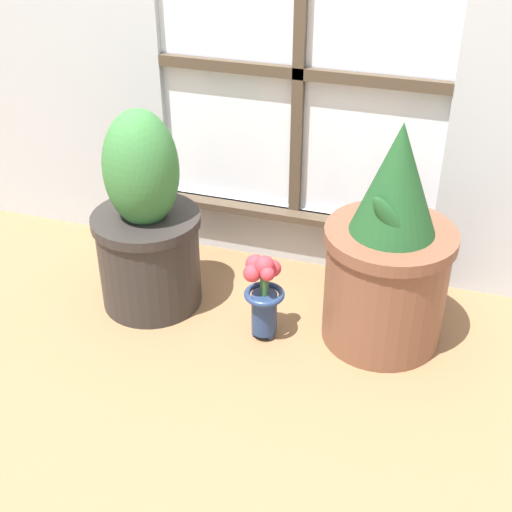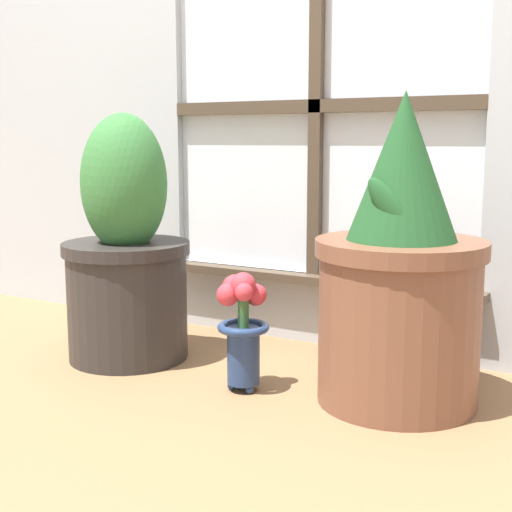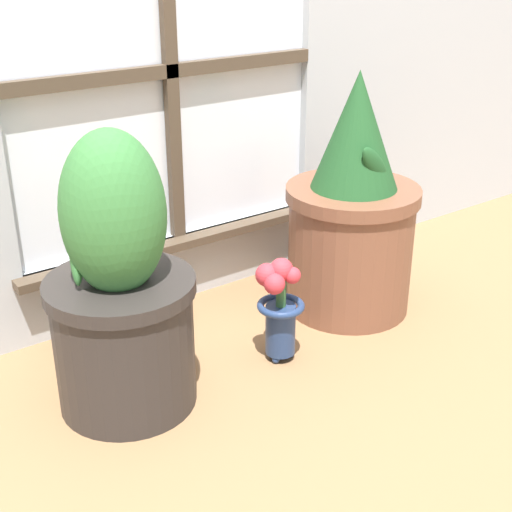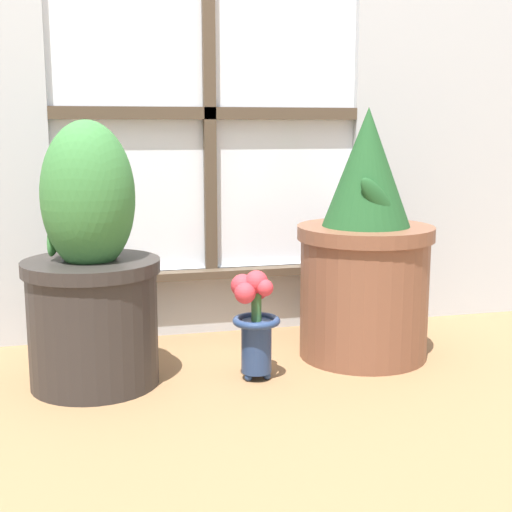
{
  "view_description": "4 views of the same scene",
  "coord_description": "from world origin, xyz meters",
  "views": [
    {
      "loc": [
        0.53,
        -1.54,
        1.36
      ],
      "look_at": [
        -0.01,
        0.14,
        0.24
      ],
      "focal_mm": 50.0,
      "sensor_mm": 36.0,
      "label": 1
    },
    {
      "loc": [
        0.86,
        -1.28,
        0.58
      ],
      "look_at": [
        0.03,
        0.14,
        0.31
      ],
      "focal_mm": 50.0,
      "sensor_mm": 36.0,
      "label": 2
    },
    {
      "loc": [
        -0.94,
        -1.15,
        1.0
      ],
      "look_at": [
        0.0,
        0.15,
        0.27
      ],
      "focal_mm": 50.0,
      "sensor_mm": 36.0,
      "label": 3
    },
    {
      "loc": [
        -0.39,
        -1.59,
        0.63
      ],
      "look_at": [
        0.05,
        0.17,
        0.3
      ],
      "focal_mm": 50.0,
      "sensor_mm": 36.0,
      "label": 4
    }
  ],
  "objects": [
    {
      "name": "ground_plane",
      "position": [
        0.0,
        0.0,
        0.0
      ],
      "size": [
        10.0,
        10.0,
        0.0
      ],
      "primitive_type": "plane",
      "color": "olive"
    },
    {
      "name": "potted_plant_left",
      "position": [
        -0.37,
        0.15,
        0.27
      ],
      "size": [
        0.33,
        0.33,
        0.65
      ],
      "color": "#2D2826",
      "rests_on": "ground_plane"
    },
    {
      "name": "potted_plant_right",
      "position": [
        0.37,
        0.2,
        0.29
      ],
      "size": [
        0.37,
        0.37,
        0.68
      ],
      "color": "brown",
      "rests_on": "ground_plane"
    },
    {
      "name": "flower_vase",
      "position": [
        0.03,
        0.09,
        0.16
      ],
      "size": [
        0.12,
        0.12,
        0.28
      ],
      "color": "navy",
      "rests_on": "ground_plane"
    }
  ]
}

